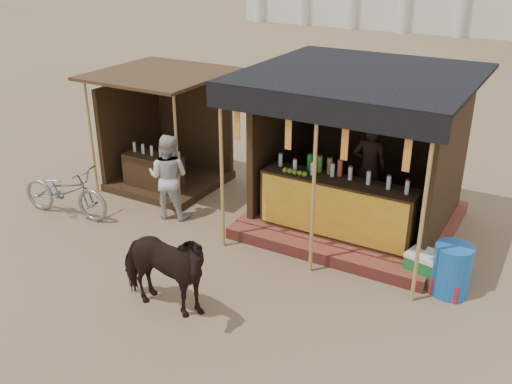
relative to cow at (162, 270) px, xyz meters
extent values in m
plane|color=#846B4C|center=(0.31, 0.40, -0.65)|extent=(120.00, 120.00, 0.00)
cube|color=#993B32|center=(1.31, 3.90, -0.54)|extent=(3.40, 2.80, 0.22)
cube|color=#993B32|center=(1.31, 2.35, -0.55)|extent=(3.40, 0.35, 0.20)
cube|color=#352313|center=(1.31, 2.95, 0.04)|extent=(2.60, 0.55, 0.95)
cube|color=orange|center=(1.31, 2.67, 0.04)|extent=(2.50, 0.02, 0.88)
cube|color=#352313|center=(1.31, 5.15, 0.82)|extent=(3.00, 0.12, 2.50)
cube|color=#352313|center=(-0.19, 3.90, 0.82)|extent=(0.12, 2.50, 2.50)
cube|color=#352313|center=(2.81, 3.90, 0.82)|extent=(0.12, 2.50, 2.50)
cube|color=black|center=(1.31, 3.70, 2.10)|extent=(3.60, 3.60, 0.06)
cube|color=black|center=(1.31, 1.92, 1.92)|extent=(3.60, 0.06, 0.36)
cylinder|color=tan|center=(-0.29, 1.95, 0.72)|extent=(0.06, 0.06, 2.75)
cylinder|color=tan|center=(1.31, 1.95, 0.72)|extent=(0.06, 0.06, 2.75)
cylinder|color=tan|center=(2.91, 1.95, 0.72)|extent=(0.06, 0.06, 2.75)
cube|color=red|center=(0.01, 1.95, 1.55)|extent=(0.10, 0.02, 0.55)
cube|color=red|center=(0.87, 1.95, 1.55)|extent=(0.10, 0.02, 0.55)
cube|color=red|center=(1.74, 1.95, 1.55)|extent=(0.10, 0.02, 0.55)
cube|color=red|center=(2.61, 1.95, 1.55)|extent=(0.10, 0.02, 0.55)
imported|color=black|center=(1.46, 4.00, 0.40)|extent=(0.67, 0.51, 1.67)
cube|color=#352313|center=(-2.69, 3.60, -0.58)|extent=(2.00, 2.00, 0.15)
cube|color=#352313|center=(-2.69, 4.55, 0.40)|extent=(1.90, 0.10, 2.10)
cube|color=#352313|center=(-3.64, 3.60, 0.40)|extent=(0.10, 1.90, 2.10)
cube|color=#472D19|center=(-2.69, 3.50, 1.70)|extent=(2.40, 2.40, 0.06)
cylinder|color=tan|center=(-3.74, 2.55, 0.52)|extent=(0.05, 0.05, 2.35)
cylinder|color=tan|center=(-1.64, 2.55, 0.52)|extent=(0.05, 0.05, 2.35)
cube|color=#352313|center=(-2.69, 3.10, -0.25)|extent=(1.20, 0.50, 0.80)
imported|color=black|center=(0.00, 0.00, 0.00)|extent=(1.57, 0.77, 1.30)
imported|color=gray|center=(-3.46, 1.49, -0.17)|extent=(1.90, 0.86, 0.96)
imported|color=beige|center=(-1.75, 2.40, 0.14)|extent=(0.89, 0.77, 1.59)
cylinder|color=#1658AB|center=(3.32, 2.40, -0.26)|extent=(0.68, 0.68, 0.78)
cube|color=maroon|center=(3.31, 2.40, -0.52)|extent=(0.50, 0.51, 0.27)
cube|color=#186F2B|center=(2.97, 2.55, -0.45)|extent=(0.70, 0.54, 0.40)
cube|color=white|center=(2.97, 2.55, -0.22)|extent=(0.72, 0.57, 0.06)
cylinder|color=silver|center=(-1.69, 26.80, 1.15)|extent=(0.70, 0.70, 3.60)
camera|label=1|loc=(4.37, -5.07, 4.08)|focal=40.00mm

